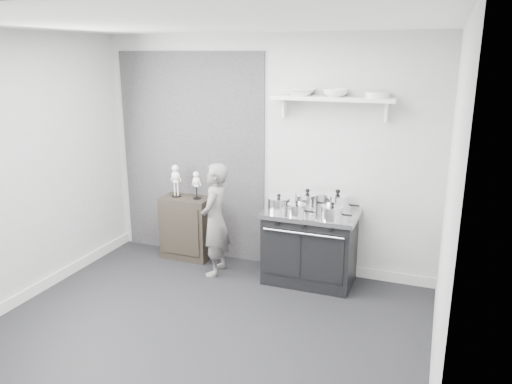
% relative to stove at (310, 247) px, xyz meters
% --- Properties ---
extents(ground, '(4.00, 4.00, 0.00)m').
position_rel_stove_xyz_m(ground, '(-0.65, -1.48, -0.41)').
color(ground, black).
rests_on(ground, ground).
extents(room_shell, '(4.02, 3.62, 2.71)m').
position_rel_stove_xyz_m(room_shell, '(-0.74, -1.33, 1.23)').
color(room_shell, beige).
rests_on(room_shell, ground).
extents(wall_shelf, '(1.30, 0.26, 0.24)m').
position_rel_stove_xyz_m(wall_shelf, '(0.15, 0.20, 1.60)').
color(wall_shelf, white).
rests_on(wall_shelf, room_shell).
extents(stove, '(1.02, 0.64, 0.82)m').
position_rel_stove_xyz_m(stove, '(0.00, 0.00, 0.00)').
color(stove, black).
rests_on(stove, ground).
extents(side_cabinet, '(0.60, 0.35, 0.78)m').
position_rel_stove_xyz_m(side_cabinet, '(-1.60, 0.13, -0.02)').
color(side_cabinet, black).
rests_on(side_cabinet, ground).
extents(child, '(0.36, 0.50, 1.31)m').
position_rel_stove_xyz_m(child, '(-1.07, -0.18, 0.24)').
color(child, slate).
rests_on(child, ground).
extents(pot_front_left, '(0.33, 0.24, 0.19)m').
position_rel_stove_xyz_m(pot_front_left, '(-0.34, -0.07, 0.48)').
color(pot_front_left, white).
rests_on(pot_front_left, stove).
extents(pot_back_left, '(0.37, 0.28, 0.23)m').
position_rel_stove_xyz_m(pot_back_left, '(-0.07, 0.10, 0.50)').
color(pot_back_left, white).
rests_on(pot_back_left, stove).
extents(pot_back_right, '(0.39, 0.30, 0.26)m').
position_rel_stove_xyz_m(pot_back_right, '(0.27, 0.09, 0.51)').
color(pot_back_right, white).
rests_on(pot_back_right, stove).
extents(pot_front_right, '(0.32, 0.24, 0.19)m').
position_rel_stove_xyz_m(pot_front_right, '(0.27, -0.18, 0.48)').
color(pot_front_right, white).
rests_on(pot_front_right, stove).
extents(pot_front_center, '(0.29, 0.20, 0.16)m').
position_rel_stove_xyz_m(pot_front_center, '(-0.11, -0.17, 0.47)').
color(pot_front_center, white).
rests_on(pot_front_center, stove).
extents(skeleton_full, '(0.13, 0.08, 0.46)m').
position_rel_stove_xyz_m(skeleton_full, '(-1.73, 0.13, 0.60)').
color(skeleton_full, silver).
rests_on(skeleton_full, side_cabinet).
extents(skeleton_torso, '(0.11, 0.07, 0.39)m').
position_rel_stove_xyz_m(skeleton_torso, '(-1.45, 0.13, 0.56)').
color(skeleton_torso, silver).
rests_on(skeleton_torso, side_cabinet).
extents(bowl_large, '(0.31, 0.31, 0.08)m').
position_rel_stove_xyz_m(bowl_large, '(-0.20, 0.19, 1.67)').
color(bowl_large, white).
rests_on(bowl_large, wall_shelf).
extents(bowl_small, '(0.26, 0.26, 0.08)m').
position_rel_stove_xyz_m(bowl_small, '(0.17, 0.19, 1.67)').
color(bowl_small, white).
rests_on(bowl_small, wall_shelf).
extents(plate_stack, '(0.25, 0.25, 0.06)m').
position_rel_stove_xyz_m(plate_stack, '(0.60, 0.19, 1.66)').
color(plate_stack, white).
rests_on(plate_stack, wall_shelf).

